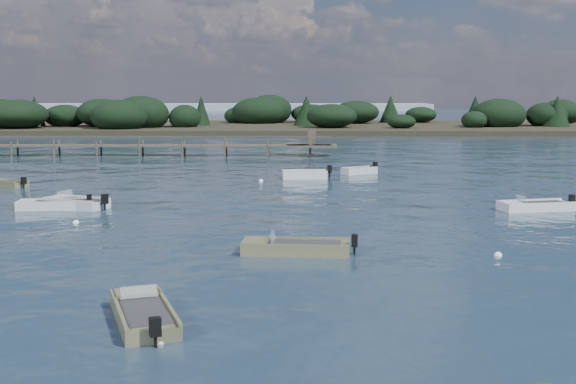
{
  "coord_description": "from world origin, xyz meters",
  "views": [
    {
      "loc": [
        1.96,
        -24.52,
        6.33
      ],
      "look_at": [
        1.78,
        14.0,
        1.0
      ],
      "focal_mm": 45.0,
      "sensor_mm": 36.0,
      "label": 1
    }
  ],
  "objects_px": {
    "dinghy_mid_white_a": "(296,250)",
    "dinghy_mid_white_b": "(535,208)",
    "tender_far_grey_b": "(359,172)",
    "tender_far_white": "(305,176)",
    "jetty": "(56,146)",
    "dinghy_near_olive": "(144,317)",
    "dinghy_extra_a": "(76,205)",
    "dinghy_mid_grey": "(52,206)",
    "tender_far_grey": "(10,185)"
  },
  "relations": [
    {
      "from": "dinghy_mid_white_b",
      "to": "dinghy_near_olive",
      "type": "bearing_deg",
      "value": -132.01
    },
    {
      "from": "dinghy_mid_white_b",
      "to": "tender_far_white",
      "type": "height_order",
      "value": "tender_far_white"
    },
    {
      "from": "dinghy_mid_white_b",
      "to": "dinghy_mid_grey",
      "type": "height_order",
      "value": "dinghy_mid_white_b"
    },
    {
      "from": "dinghy_mid_white_b",
      "to": "tender_far_grey_b",
      "type": "relative_size",
      "value": 1.43
    },
    {
      "from": "dinghy_mid_white_b",
      "to": "dinghy_mid_grey",
      "type": "relative_size",
      "value": 1.09
    },
    {
      "from": "tender_far_white",
      "to": "dinghy_extra_a",
      "type": "relative_size",
      "value": 0.95
    },
    {
      "from": "tender_far_grey",
      "to": "dinghy_near_olive",
      "type": "bearing_deg",
      "value": -62.64
    },
    {
      "from": "dinghy_mid_white_b",
      "to": "tender_far_white",
      "type": "bearing_deg",
      "value": 130.22
    },
    {
      "from": "dinghy_mid_grey",
      "to": "jetty",
      "type": "height_order",
      "value": "jetty"
    },
    {
      "from": "dinghy_near_olive",
      "to": "dinghy_mid_white_a",
      "type": "relative_size",
      "value": 0.93
    },
    {
      "from": "dinghy_mid_white_b",
      "to": "jetty",
      "type": "xyz_separation_m",
      "value": [
        -36.94,
        33.9,
        0.85
      ]
    },
    {
      "from": "tender_far_grey_b",
      "to": "dinghy_mid_white_a",
      "type": "bearing_deg",
      "value": -100.37
    },
    {
      "from": "dinghy_extra_a",
      "to": "tender_far_grey_b",
      "type": "relative_size",
      "value": 1.29
    },
    {
      "from": "dinghy_near_olive",
      "to": "tender_far_grey_b",
      "type": "relative_size",
      "value": 1.41
    },
    {
      "from": "dinghy_mid_grey",
      "to": "tender_far_grey_b",
      "type": "bearing_deg",
      "value": 43.04
    },
    {
      "from": "dinghy_mid_grey",
      "to": "tender_far_grey",
      "type": "distance_m",
      "value": 10.92
    },
    {
      "from": "dinghy_near_olive",
      "to": "tender_far_grey",
      "type": "height_order",
      "value": "dinghy_near_olive"
    },
    {
      "from": "dinghy_mid_grey",
      "to": "dinghy_near_olive",
      "type": "xyz_separation_m",
      "value": [
        8.99,
        -19.56,
        -0.0
      ]
    },
    {
      "from": "dinghy_mid_grey",
      "to": "dinghy_mid_white_a",
      "type": "bearing_deg",
      "value": -39.46
    },
    {
      "from": "dinghy_mid_white_b",
      "to": "tender_far_grey",
      "type": "height_order",
      "value": "dinghy_mid_white_b"
    },
    {
      "from": "tender_far_white",
      "to": "dinghy_mid_grey",
      "type": "height_order",
      "value": "tender_far_white"
    },
    {
      "from": "tender_far_grey_b",
      "to": "jetty",
      "type": "height_order",
      "value": "jetty"
    },
    {
      "from": "tender_far_white",
      "to": "tender_far_grey",
      "type": "bearing_deg",
      "value": -166.04
    },
    {
      "from": "dinghy_extra_a",
      "to": "dinghy_near_olive",
      "type": "xyz_separation_m",
      "value": [
        7.79,
        -19.97,
        -0.02
      ]
    },
    {
      "from": "tender_far_grey",
      "to": "dinghy_mid_white_a",
      "type": "relative_size",
      "value": 0.63
    },
    {
      "from": "dinghy_mid_white_a",
      "to": "tender_far_grey",
      "type": "bearing_deg",
      "value": 133.6
    },
    {
      "from": "dinghy_mid_white_b",
      "to": "dinghy_mid_grey",
      "type": "distance_m",
      "value": 26.33
    },
    {
      "from": "tender_far_grey_b",
      "to": "jetty",
      "type": "xyz_separation_m",
      "value": [
        -29.02,
        16.39,
        0.83
      ]
    },
    {
      "from": "dinghy_extra_a",
      "to": "dinghy_mid_white_b",
      "type": "bearing_deg",
      "value": -1.65
    },
    {
      "from": "jetty",
      "to": "tender_far_white",
      "type": "bearing_deg",
      "value": -38.2
    },
    {
      "from": "dinghy_extra_a",
      "to": "jetty",
      "type": "distance_m",
      "value": 35.23
    },
    {
      "from": "dinghy_mid_white_b",
      "to": "dinghy_near_olive",
      "type": "xyz_separation_m",
      "value": [
        -17.34,
        -19.25,
        -0.0
      ]
    },
    {
      "from": "dinghy_mid_white_a",
      "to": "dinghy_mid_white_b",
      "type": "bearing_deg",
      "value": 39.09
    },
    {
      "from": "tender_far_white",
      "to": "jetty",
      "type": "distance_m",
      "value": 31.44
    },
    {
      "from": "dinghy_extra_a",
      "to": "dinghy_near_olive",
      "type": "bearing_deg",
      "value": -68.69
    },
    {
      "from": "tender_far_white",
      "to": "tender_far_grey_b",
      "type": "xyz_separation_m",
      "value": [
        4.32,
        3.04,
        -0.02
      ]
    },
    {
      "from": "dinghy_mid_white_b",
      "to": "dinghy_mid_white_a",
      "type": "bearing_deg",
      "value": -140.91
    },
    {
      "from": "dinghy_mid_white_a",
      "to": "jetty",
      "type": "xyz_separation_m",
      "value": [
        -23.87,
        44.51,
        0.85
      ]
    },
    {
      "from": "tender_far_grey_b",
      "to": "tender_far_white",
      "type": "bearing_deg",
      "value": -144.89
    },
    {
      "from": "tender_far_white",
      "to": "dinghy_near_olive",
      "type": "relative_size",
      "value": 0.87
    },
    {
      "from": "dinghy_near_olive",
      "to": "tender_far_grey",
      "type": "bearing_deg",
      "value": 117.36
    },
    {
      "from": "tender_far_white",
      "to": "jetty",
      "type": "bearing_deg",
      "value": 141.8
    },
    {
      "from": "tender_far_grey_b",
      "to": "tender_far_grey",
      "type": "xyz_separation_m",
      "value": [
        -24.3,
        -8.01,
        -0.01
      ]
    },
    {
      "from": "dinghy_mid_white_b",
      "to": "tender_far_grey",
      "type": "xyz_separation_m",
      "value": [
        -32.22,
        9.5,
        0.0
      ]
    },
    {
      "from": "dinghy_mid_white_a",
      "to": "jetty",
      "type": "height_order",
      "value": "jetty"
    },
    {
      "from": "tender_far_white",
      "to": "dinghy_extra_a",
      "type": "bearing_deg",
      "value": -133.17
    },
    {
      "from": "dinghy_mid_white_b",
      "to": "tender_far_white",
      "type": "relative_size",
      "value": 1.17
    },
    {
      "from": "dinghy_near_olive",
      "to": "dinghy_mid_white_a",
      "type": "bearing_deg",
      "value": 63.65
    },
    {
      "from": "dinghy_mid_white_b",
      "to": "dinghy_mid_white_a",
      "type": "relative_size",
      "value": 0.94
    },
    {
      "from": "dinghy_mid_grey",
      "to": "dinghy_near_olive",
      "type": "height_order",
      "value": "dinghy_near_olive"
    }
  ]
}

